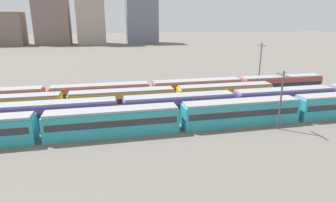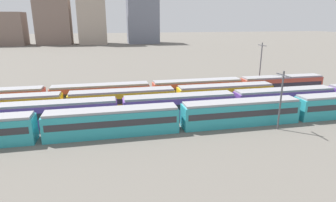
{
  "view_description": "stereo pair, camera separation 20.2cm",
  "coord_description": "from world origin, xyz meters",
  "px_view_note": "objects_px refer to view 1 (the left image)",
  "views": [
    {
      "loc": [
        14.46,
        -36.79,
        15.33
      ],
      "look_at": [
        24.33,
        7.8,
        2.04
      ],
      "focal_mm": 30.05,
      "sensor_mm": 36.0,
      "label": 1
    },
    {
      "loc": [
        14.66,
        -36.83,
        15.33
      ],
      "look_at": [
        24.33,
        7.8,
        2.04
      ],
      "focal_mm": 30.05,
      "sensor_mm": 36.0,
      "label": 2
    }
  ],
  "objects_px": {
    "train_track_1": "(179,106)",
    "train_track_3": "(151,91)",
    "catenary_pole_1": "(260,64)",
    "catenary_pole_0": "(281,97)",
    "train_track_2": "(123,100)",
    "train_track_0": "(241,112)"
  },
  "relations": [
    {
      "from": "catenary_pole_0",
      "to": "catenary_pole_1",
      "type": "distance_m",
      "value": 23.54
    },
    {
      "from": "train_track_3",
      "to": "train_track_1",
      "type": "bearing_deg",
      "value": -73.84
    },
    {
      "from": "train_track_2",
      "to": "catenary_pole_1",
      "type": "relative_size",
      "value": 5.28
    },
    {
      "from": "train_track_0",
      "to": "catenary_pole_1",
      "type": "bearing_deg",
      "value": 54.0
    },
    {
      "from": "train_track_1",
      "to": "train_track_3",
      "type": "xyz_separation_m",
      "value": [
        -3.01,
        10.4,
        0.0
      ]
    },
    {
      "from": "train_track_2",
      "to": "catenary_pole_1",
      "type": "distance_m",
      "value": 31.85
    },
    {
      "from": "train_track_0",
      "to": "catenary_pole_1",
      "type": "relative_size",
      "value": 8.86
    },
    {
      "from": "train_track_3",
      "to": "catenary_pole_1",
      "type": "xyz_separation_m",
      "value": [
        24.76,
        3.07,
        3.93
      ]
    },
    {
      "from": "train_track_2",
      "to": "catenary_pole_0",
      "type": "height_order",
      "value": "catenary_pole_0"
    },
    {
      "from": "train_track_1",
      "to": "train_track_2",
      "type": "height_order",
      "value": "same"
    },
    {
      "from": "train_track_1",
      "to": "train_track_3",
      "type": "relative_size",
      "value": 1.25
    },
    {
      "from": "train_track_2",
      "to": "train_track_3",
      "type": "distance_m",
      "value": 7.75
    },
    {
      "from": "train_track_3",
      "to": "catenary_pole_0",
      "type": "bearing_deg",
      "value": -49.95
    },
    {
      "from": "train_track_1",
      "to": "catenary_pole_0",
      "type": "distance_m",
      "value": 15.34
    },
    {
      "from": "train_track_0",
      "to": "train_track_1",
      "type": "distance_m",
      "value": 9.7
    },
    {
      "from": "train_track_0",
      "to": "train_track_1",
      "type": "xyz_separation_m",
      "value": [
        -8.19,
        5.2,
        0.0
      ]
    },
    {
      "from": "train_track_3",
      "to": "catenary_pole_0",
      "type": "relative_size",
      "value": 8.74
    },
    {
      "from": "train_track_0",
      "to": "train_track_2",
      "type": "xyz_separation_m",
      "value": [
        -16.94,
        10.4,
        -0.0
      ]
    },
    {
      "from": "train_track_1",
      "to": "catenary_pole_1",
      "type": "xyz_separation_m",
      "value": [
        21.75,
        13.47,
        3.93
      ]
    },
    {
      "from": "catenary_pole_1",
      "to": "train_track_3",
      "type": "bearing_deg",
      "value": -172.94
    },
    {
      "from": "train_track_2",
      "to": "catenary_pole_0",
      "type": "bearing_deg",
      "value": -32.09
    },
    {
      "from": "train_track_2",
      "to": "catenary_pole_1",
      "type": "xyz_separation_m",
      "value": [
        30.5,
        8.27,
        3.93
      ]
    }
  ]
}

